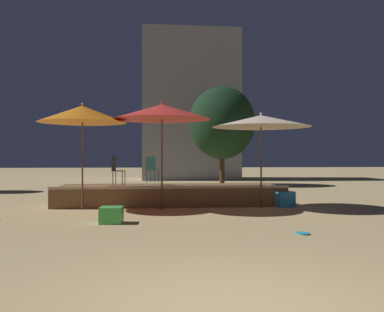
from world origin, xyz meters
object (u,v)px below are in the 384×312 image
at_px(bistro_chair_1, 151,167).
at_px(frisbee_disc, 303,233).
at_px(patio_umbrella_1, 162,112).
at_px(bistro_chair_0, 116,168).
at_px(cube_seat_2, 111,215).
at_px(cube_seat_1, 283,199).
at_px(background_tree_1, 222,123).
at_px(patio_umbrella_2, 82,114).
at_px(patio_umbrella_0, 261,121).

relative_size(bistro_chair_1, frisbee_disc, 3.25).
relative_size(patio_umbrella_1, bistro_chair_0, 3.55).
xyz_separation_m(cube_seat_2, frisbee_disc, (3.96, -1.84, -0.17)).
bearing_deg(cube_seat_1, background_tree_1, 91.19).
xyz_separation_m(bistro_chair_0, frisbee_disc, (4.13, -5.26, -1.20)).
height_order(cube_seat_1, background_tree_1, background_tree_1).
relative_size(patio_umbrella_1, cube_seat_1, 4.57).
relative_size(bistro_chair_0, bistro_chair_1, 1.00).
xyz_separation_m(patio_umbrella_1, cube_seat_2, (-1.25, -2.46, -2.70)).
relative_size(patio_umbrella_2, cube_seat_1, 4.52).
bearing_deg(cube_seat_1, bistro_chair_0, 174.32).
distance_m(patio_umbrella_1, background_tree_1, 11.32).
bearing_deg(cube_seat_2, cube_seat_1, 29.94).
xyz_separation_m(bistro_chair_0, bistro_chair_1, (1.10, 1.14, 0.00)).
relative_size(patio_umbrella_0, cube_seat_1, 4.29).
relative_size(cube_seat_1, cube_seat_2, 1.27).
xyz_separation_m(cube_seat_1, bistro_chair_0, (-5.22, 0.52, 0.97)).
distance_m(cube_seat_2, frisbee_disc, 4.37).
relative_size(cube_seat_2, bistro_chair_1, 0.61).
bearing_deg(bistro_chair_0, background_tree_1, -14.22).
bearing_deg(patio_umbrella_0, cube_seat_2, -149.06).
relative_size(bistro_chair_1, background_tree_1, 0.16).
bearing_deg(patio_umbrella_2, bistro_chair_1, 42.60).
bearing_deg(frisbee_disc, patio_umbrella_2, 138.10).
bearing_deg(background_tree_1, frisbee_disc, -93.34).
distance_m(patio_umbrella_2, background_tree_1, 12.06).
relative_size(bistro_chair_0, frisbee_disc, 3.25).
height_order(patio_umbrella_0, background_tree_1, background_tree_1).
bearing_deg(patio_umbrella_1, patio_umbrella_2, 174.20).
bearing_deg(patio_umbrella_2, bistro_chair_0, 38.04).
height_order(patio_umbrella_0, frisbee_disc, patio_umbrella_0).
relative_size(patio_umbrella_0, patio_umbrella_2, 0.95).
relative_size(patio_umbrella_1, frisbee_disc, 11.55).
xyz_separation_m(patio_umbrella_0, bistro_chair_0, (-4.42, 0.88, -1.43)).
bearing_deg(background_tree_1, cube_seat_2, -110.15).
bearing_deg(cube_seat_1, patio_umbrella_1, -173.31).
relative_size(patio_umbrella_1, background_tree_1, 0.58).
height_order(bistro_chair_1, frisbee_disc, bistro_chair_1).
height_order(cube_seat_2, bistro_chair_1, bistro_chair_1).
height_order(cube_seat_2, bistro_chair_0, bistro_chair_0).
bearing_deg(bistro_chair_0, patio_umbrella_0, -88.26).
relative_size(patio_umbrella_0, patio_umbrella_1, 0.94).
bearing_deg(frisbee_disc, cube_seat_1, 77.06).
height_order(patio_umbrella_2, cube_seat_2, patio_umbrella_2).
distance_m(patio_umbrella_0, frisbee_disc, 5.12).
distance_m(cube_seat_1, frisbee_disc, 4.87).
height_order(patio_umbrella_1, frisbee_disc, patio_umbrella_1).
xyz_separation_m(cube_seat_1, background_tree_1, (-0.21, 10.27, 3.21)).
distance_m(bistro_chair_0, frisbee_disc, 6.79).
distance_m(patio_umbrella_2, frisbee_disc, 7.35).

